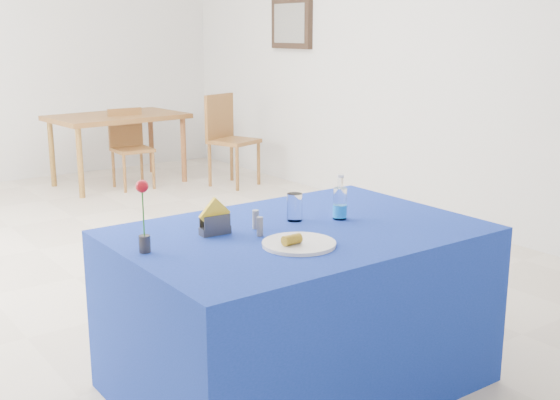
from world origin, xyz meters
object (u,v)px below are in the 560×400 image
object	(u,v)px
plate	(299,244)
blue_table	(298,308)
water_bottle	(340,204)
oak_table	(117,122)
chair_bg_right	(227,133)
chair_bg_left	(129,142)

from	to	relation	value
plate	blue_table	xyz separation A→B (m)	(0.15, 0.20, -0.39)
water_bottle	oak_table	bearing A→B (deg)	79.38
water_bottle	chair_bg_right	world-z (taller)	water_bottle
plate	chair_bg_right	size ratio (longest dim) A/B	0.32
chair_bg_left	plate	bearing A→B (deg)	-103.25
blue_table	oak_table	world-z (taller)	blue_table
plate	blue_table	distance (m)	0.46
water_bottle	chair_bg_right	bearing A→B (deg)	65.28
chair_bg_left	chair_bg_right	world-z (taller)	chair_bg_right
water_bottle	oak_table	world-z (taller)	water_bottle
plate	chair_bg_right	bearing A→B (deg)	61.84
blue_table	oak_table	xyz separation A→B (m)	(1.13, 4.67, 0.30)
chair_bg_left	water_bottle	bearing A→B (deg)	-98.99
chair_bg_left	blue_table	bearing A→B (deg)	-102.12
plate	chair_bg_right	distance (m)	4.71
blue_table	plate	bearing A→B (deg)	-127.43
blue_table	chair_bg_right	size ratio (longest dim) A/B	1.65
blue_table	oak_table	bearing A→B (deg)	76.36
blue_table	chair_bg_left	xyz separation A→B (m)	(1.17, 4.46, 0.10)
oak_table	chair_bg_right	xyz separation A→B (m)	(0.94, -0.71, -0.12)
water_bottle	oak_table	size ratio (longest dim) A/B	0.15
blue_table	chair_bg_right	distance (m)	4.46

